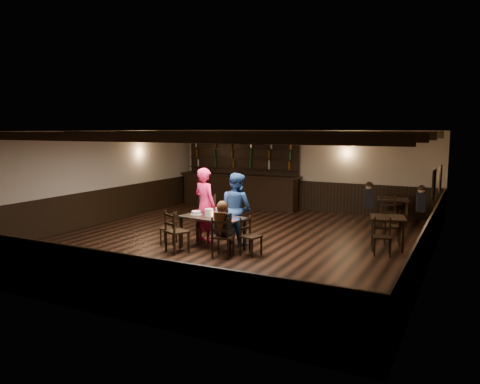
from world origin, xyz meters
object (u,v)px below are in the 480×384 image
at_px(chair_near_right, 222,234).
at_px(dining_table, 212,221).
at_px(woman_pink, 205,205).
at_px(bar_counter, 240,186).
at_px(cake, 196,213).
at_px(man_blue, 236,209).
at_px(chair_near_left, 174,228).

bearing_deg(chair_near_right, dining_table, 134.11).
distance_m(chair_near_right, woman_pink, 1.57).
relative_size(chair_near_right, bar_counter, 0.20).
distance_m(cake, bar_counter, 5.75).
relative_size(dining_table, cake, 5.94).
bearing_deg(man_blue, cake, 55.51).
distance_m(woman_pink, man_blue, 0.79).
bearing_deg(dining_table, chair_near_right, -45.89).
distance_m(chair_near_left, cake, 0.82).
relative_size(chair_near_left, bar_counter, 0.21).
xyz_separation_m(chair_near_right, cake, (-1.05, 0.66, 0.27)).
xyz_separation_m(woman_pink, man_blue, (0.77, 0.18, -0.05)).
xyz_separation_m(chair_near_left, bar_counter, (-1.53, 6.30, 0.17)).
height_order(chair_near_left, man_blue, man_blue).
xyz_separation_m(dining_table, woman_pink, (-0.49, 0.50, 0.25)).
distance_m(dining_table, cake, 0.51).
xyz_separation_m(dining_table, man_blue, (0.28, 0.67, 0.20)).
xyz_separation_m(chair_near_right, bar_counter, (-2.68, 6.18, 0.20)).
bearing_deg(chair_near_left, woman_pink, 85.74).
xyz_separation_m(chair_near_right, man_blue, (-0.29, 1.26, 0.34)).
relative_size(chair_near_left, woman_pink, 0.52).
relative_size(man_blue, cake, 6.57).
height_order(dining_table, bar_counter, bar_counter).
bearing_deg(dining_table, cake, 171.02).
height_order(chair_near_left, cake, chair_near_left).
distance_m(dining_table, bar_counter, 5.98).
distance_m(dining_table, woman_pink, 0.74).
bearing_deg(bar_counter, chair_near_left, -76.33).
height_order(woman_pink, bar_counter, bar_counter).
relative_size(dining_table, woman_pink, 0.86).
relative_size(chair_near_right, woman_pink, 0.49).
relative_size(chair_near_left, chair_near_right, 1.07).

